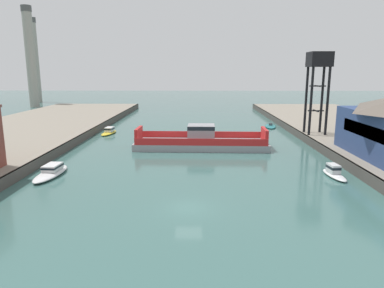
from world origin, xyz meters
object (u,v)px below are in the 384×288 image
moored_boat_near_left (334,172)px  smokestack_distant_a (30,55)px  moored_boat_mid_left (109,131)px  smokestack_distant_b (34,58)px  chain_ferry (201,141)px  moored_boat_mid_right (51,172)px  moored_boat_near_right (271,126)px  crane_tower (319,68)px

moored_boat_near_left → smokestack_distant_a: 111.96m
moored_boat_mid_left → smokestack_distant_b: 89.55m
chain_ferry → moored_boat_mid_right: (-18.22, -15.87, -0.66)m
smokestack_distant_b → moored_boat_mid_right: bearing=-64.9°
moored_boat_near_left → smokestack_distant_b: (-82.06, 102.56, 17.07)m
moored_boat_near_right → moored_boat_mid_right: (-34.16, -38.12, 0.28)m
moored_boat_mid_left → moored_boat_mid_right: (0.28, -28.99, 0.00)m
crane_tower → smokestack_distant_b: bearing=137.1°
crane_tower → smokestack_distant_a: size_ratio=0.42×
chain_ferry → smokestack_distant_a: smokestack_distant_a is taller
moored_boat_near_right → crane_tower: (4.50, -16.08, 12.65)m
moored_boat_mid_left → crane_tower: crane_tower is taller
moored_boat_mid_left → smokestack_distant_b: size_ratio=0.20×
moored_boat_near_left → smokestack_distant_a: (-73.99, 82.18, 17.49)m
moored_boat_near_right → moored_boat_mid_left: bearing=-165.2°
moored_boat_near_right → moored_boat_mid_right: moored_boat_mid_right is taller
moored_boat_near_left → moored_boat_near_right: moored_boat_near_left is taller
moored_boat_mid_right → smokestack_distant_a: smokestack_distant_a is taller
crane_tower → moored_boat_near_right: bearing=105.6°
moored_boat_mid_right → smokestack_distant_a: bearing=115.9°
moored_boat_mid_right → smokestack_distant_a: 93.24m
moored_boat_near_right → crane_tower: size_ratio=0.49×
moored_boat_near_left → moored_boat_near_right: (0.20, 37.95, -0.35)m
moored_boat_mid_right → smokestack_distant_b: smokestack_distant_b is taller
smokestack_distant_a → smokestack_distant_b: (-8.07, 20.38, -0.42)m
moored_boat_mid_left → smokestack_distant_b: smokestack_distant_b is taller
moored_boat_mid_left → moored_boat_mid_right: bearing=-89.5°
chain_ferry → moored_boat_near_left: (15.73, -15.70, -0.60)m
moored_boat_mid_left → moored_boat_mid_right: 28.99m
chain_ferry → moored_boat_mid_left: (-18.50, 13.12, -0.66)m
smokestack_distant_a → smokestack_distant_b: smokestack_distant_a is taller
moored_boat_near_left → moored_boat_near_right: bearing=89.7°
chain_ferry → moored_boat_mid_left: bearing=144.7°
moored_boat_near_right → moored_boat_near_left: bearing=-90.3°
moored_boat_mid_left → crane_tower: size_ratio=0.46×
crane_tower → moored_boat_mid_right: bearing=-150.3°
chain_ferry → smokestack_distant_b: (-66.33, 86.86, 16.47)m
moored_boat_mid_left → moored_boat_mid_right: moored_boat_mid_right is taller
moored_boat_near_right → smokestack_distant_a: (-74.19, 44.24, 17.84)m
moored_boat_near_right → smokestack_distant_b: smokestack_distant_b is taller
chain_ferry → moored_boat_near_left: bearing=-44.9°
smokestack_distant_a → smokestack_distant_b: size_ratio=1.03×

